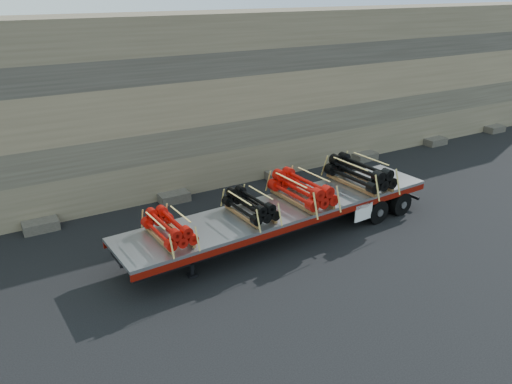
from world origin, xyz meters
TOP-DOWN VIEW (x-y plane):
  - ground at (0.00, 0.00)m, footprint 120.00×120.00m
  - rock_wall at (0.00, 6.50)m, footprint 44.00×3.00m
  - trailer at (-0.91, -0.04)m, footprint 11.70×2.91m
  - bundle_front at (-5.07, -0.29)m, footprint 1.07×1.96m
  - bundle_midfront at (-2.25, -0.12)m, footprint 1.09×2.00m
  - bundle_midrear at (-0.16, 0.00)m, footprint 1.33×2.45m
  - bundle_rear at (2.55, 0.16)m, footprint 1.40×2.57m

SIDE VIEW (x-z plane):
  - ground at x=0.00m, z-range 0.00..0.00m
  - trailer at x=-0.91m, z-range 0.00..1.16m
  - bundle_front at x=-5.07m, z-range 1.16..1.84m
  - bundle_midfront at x=-2.25m, z-range 1.16..1.85m
  - bundle_midrear at x=-0.16m, z-range 1.16..2.00m
  - bundle_rear at x=2.55m, z-range 1.16..2.05m
  - rock_wall at x=0.00m, z-range 0.00..7.00m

